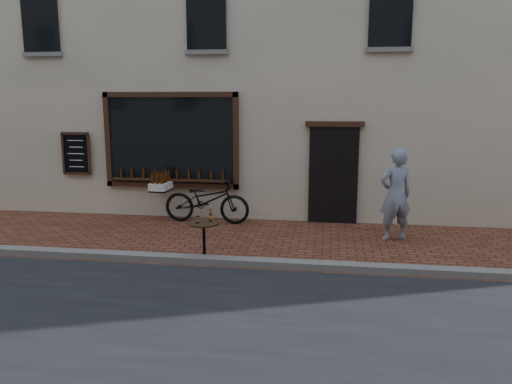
# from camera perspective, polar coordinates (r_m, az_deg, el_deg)

# --- Properties ---
(ground) EXTENTS (90.00, 90.00, 0.00)m
(ground) POSITION_cam_1_polar(r_m,az_deg,el_deg) (8.57, -4.29, -8.66)
(ground) COLOR #542D1B
(ground) RESTS_ON ground
(kerb) EXTENTS (90.00, 0.25, 0.12)m
(kerb) POSITION_cam_1_polar(r_m,az_deg,el_deg) (8.73, -4.00, -7.86)
(kerb) COLOR slate
(kerb) RESTS_ON ground
(shop_building) EXTENTS (28.00, 6.20, 10.00)m
(shop_building) POSITION_cam_1_polar(r_m,az_deg,el_deg) (14.65, 1.36, 19.21)
(shop_building) COLOR beige
(shop_building) RESTS_ON ground
(cargo_bicycle) EXTENTS (2.33, 0.80, 1.12)m
(cargo_bicycle) POSITION_cam_1_polar(r_m,az_deg,el_deg) (11.49, -5.84, -0.88)
(cargo_bicycle) COLOR black
(cargo_bicycle) RESTS_ON ground
(bistro_table) EXTENTS (0.54, 0.54, 0.94)m
(bistro_table) POSITION_cam_1_polar(r_m,az_deg,el_deg) (8.82, -5.95, -4.72)
(bistro_table) COLOR black
(bistro_table) RESTS_ON ground
(pedestrian) EXTENTS (0.79, 0.65, 1.86)m
(pedestrian) POSITION_cam_1_polar(r_m,az_deg,el_deg) (10.34, 15.66, -0.30)
(pedestrian) COLOR gray
(pedestrian) RESTS_ON ground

